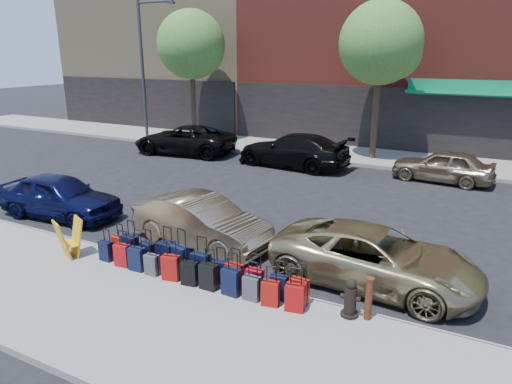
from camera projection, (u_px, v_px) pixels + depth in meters
The scene contains 40 objects.
ground at pixel (284, 219), 14.58m from camera, with size 120.00×120.00×0.00m, color black.
sidewalk_near at pixel (151, 317), 9.03m from camera, with size 60.00×4.00×0.15m, color gray.
sidewalk_far at pixel (364, 156), 23.05m from camera, with size 60.00×4.00×0.15m, color gray.
curb_near at pixel (207, 275), 10.75m from camera, with size 60.00×0.08×0.15m, color gray.
curb_far at pixel (353, 164), 21.33m from camera, with size 60.00×0.08×0.15m, color gray.
building_left at pixel (189, 13), 34.53m from camera, with size 15.00×12.12×16.00m.
tree_left at pixel (193, 46), 25.38m from camera, with size 3.80×3.80×7.27m.
tree_center at pixel (384, 45), 20.78m from camera, with size 3.80×3.80×7.27m.
streetlight at pixel (145, 60), 26.30m from camera, with size 2.59×0.18×8.00m.
suitcase_front_0 at pixel (119, 246), 11.48m from camera, with size 0.38×0.23×0.86m.
suitcase_front_1 at pixel (130, 248), 11.26m from camera, with size 0.46×0.30×1.03m.
suitcase_front_2 at pixel (147, 253), 11.07m from camera, with size 0.40×0.27×0.88m.
suitcase_front_3 at pixel (167, 256), 10.80m from camera, with size 0.46×0.29×1.05m.
suitcase_front_4 at pixel (180, 259), 10.61m from camera, with size 0.49×0.33×1.08m.
suitcase_front_5 at pixel (201, 266), 10.30m from camera, with size 0.43×0.25×1.02m.
suitcase_front_6 at pixel (220, 272), 10.15m from camera, with size 0.38×0.25×0.85m.
suitcase_front_7 at pixel (234, 276), 9.91m from camera, with size 0.41×0.25×0.93m.
suitcase_front_8 at pixel (255, 281), 9.73m from camera, with size 0.37×0.21×0.89m.
suitcase_front_9 at pixel (279, 287), 9.49m from camera, with size 0.37×0.22×0.85m.
suitcase_front_10 at pixel (299, 291), 9.29m from camera, with size 0.39×0.24×0.90m.
suitcase_back_0 at pixel (106, 251), 11.26m from camera, with size 0.35×0.22×0.82m.
suitcase_back_1 at pixel (123, 255), 10.96m from camera, with size 0.39×0.25×0.89m.
suitcase_back_2 at pixel (137, 259), 10.75m from camera, with size 0.39×0.24×0.92m.
suitcase_back_3 at pixel (152, 265), 10.54m from camera, with size 0.34×0.20×0.80m.
suitcase_back_4 at pixel (171, 268), 10.30m from camera, with size 0.43×0.30×0.94m.
suitcase_back_5 at pixel (190, 273), 10.08m from camera, with size 0.39×0.26×0.87m.
suitcase_back_6 at pixel (209, 276), 9.89m from camera, with size 0.40×0.23×0.93m.
suitcase_back_7 at pixel (231, 282), 9.65m from camera, with size 0.41×0.26×0.95m.
suitcase_back_8 at pixel (252, 288), 9.46m from camera, with size 0.36×0.21×0.85m.
suitcase_back_9 at pixel (270, 293), 9.25m from camera, with size 0.39×0.26×0.85m.
suitcase_back_10 at pixel (295, 298), 9.05m from camera, with size 0.42×0.29×0.91m.
fire_hydrant at pixel (350, 299), 8.85m from camera, with size 0.40×0.35×0.79m.
bollard at pixel (369, 298), 8.71m from camera, with size 0.16×0.16×0.88m.
display_rack at pixel (69, 239), 11.41m from camera, with size 0.74×0.77×0.98m.
car_near_0 at pixel (60, 196), 14.58m from camera, with size 1.66×4.12×1.40m, color #0D1039.
car_near_1 at pixel (201, 221), 12.46m from camera, with size 1.43×4.09×1.35m, color #977F5C.
car_near_2 at pixel (375, 257), 10.33m from camera, with size 2.17×4.71×1.31m, color tan.
car_far_0 at pixel (184, 140), 23.77m from camera, with size 2.45×5.32×1.48m, color black.
car_far_1 at pixel (293, 150), 21.05m from camera, with size 2.16×5.31×1.54m, color black.
car_far_2 at pixel (443, 166), 18.59m from camera, with size 1.59×3.94×1.34m, color #947B5B.
Camera 1 is at (5.48, -12.57, 5.10)m, focal length 32.00 mm.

